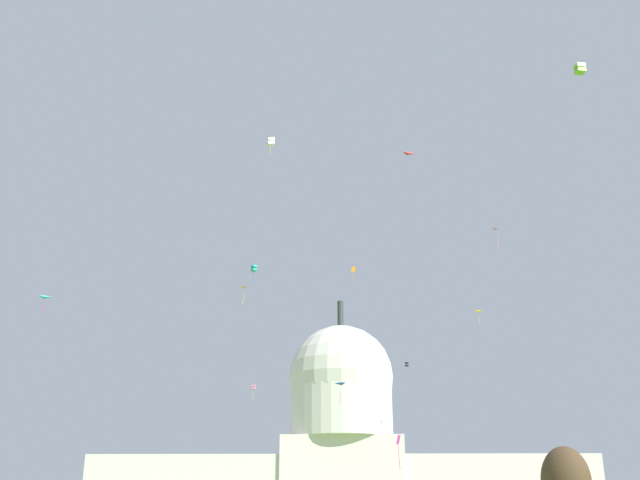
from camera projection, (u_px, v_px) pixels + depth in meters
capitol_building at (342, 454)px, 217.68m from camera, size 139.33×30.46×65.97m
kite_pink_mid at (254, 387)px, 174.60m from camera, size 0.98×0.95×3.19m
kite_orange_high at (353, 270)px, 173.44m from camera, size 1.04×0.33×3.53m
kite_blue_mid at (342, 389)px, 105.41m from camera, size 1.37×1.13×2.32m
kite_lime_high at (580, 69)px, 65.61m from camera, size 0.89×0.89×0.79m
kite_cyan_mid at (44, 302)px, 95.88m from camera, size 1.27×1.07×1.91m
kite_black_mid at (407, 364)px, 150.59m from camera, size 0.73×0.76×0.92m
kite_white_high at (271, 142)px, 122.26m from camera, size 1.46×1.41×2.76m
kite_red_high at (407, 158)px, 85.96m from camera, size 1.31×1.04×0.17m
kite_turquoise_high at (254, 268)px, 162.98m from camera, size 1.43×1.44×4.17m
kite_yellow_high at (479, 314)px, 197.64m from camera, size 1.84×1.25×3.04m
kite_magenta_low at (399, 444)px, 90.61m from camera, size 0.60×0.71×3.99m
kite_gold_high at (245, 290)px, 147.63m from camera, size 1.50×1.50×3.09m
kite_pink_high at (498, 233)px, 133.06m from camera, size 0.99×1.23×3.28m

